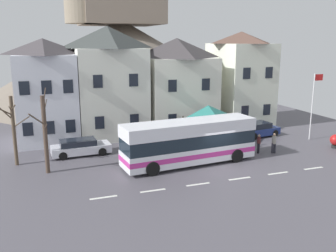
# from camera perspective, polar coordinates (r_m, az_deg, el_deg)

# --- Properties ---
(ground_plane) EXTENTS (40.00, 60.00, 0.07)m
(ground_plane) POSITION_cam_1_polar(r_m,az_deg,el_deg) (26.85, 8.57, -6.45)
(ground_plane) COLOR #504C55
(townhouse_00) EXTENTS (5.06, 6.32, 9.08)m
(townhouse_00) POSITION_cam_1_polar(r_m,az_deg,el_deg) (34.65, -18.35, 5.23)
(townhouse_00) COLOR silver
(townhouse_00) RESTS_ON ground_plane
(townhouse_01) EXTENTS (6.19, 6.69, 10.20)m
(townhouse_01) POSITION_cam_1_polar(r_m,az_deg,el_deg) (35.34, -9.13, 6.79)
(townhouse_01) COLOR silver
(townhouse_01) RESTS_ON ground_plane
(townhouse_02) EXTENTS (6.64, 6.62, 9.12)m
(townhouse_02) POSITION_cam_1_polar(r_m,az_deg,el_deg) (37.19, 1.35, 6.42)
(townhouse_02) COLOR silver
(townhouse_02) RESTS_ON ground_plane
(townhouse_03) EXTENTS (5.05, 6.87, 9.80)m
(townhouse_03) POSITION_cam_1_polar(r_m,az_deg,el_deg) (40.41, 11.03, 7.21)
(townhouse_03) COLOR silver
(townhouse_03) RESTS_ON ground_plane
(hilltop_castle) EXTENTS (42.92, 42.92, 19.84)m
(hilltop_castle) POSITION_cam_1_polar(r_m,az_deg,el_deg) (58.37, -7.39, 10.67)
(hilltop_castle) COLOR #72675A
(hilltop_castle) RESTS_ON ground_plane
(transit_bus) EXTENTS (10.24, 3.35, 3.24)m
(transit_bus) POSITION_cam_1_polar(r_m,az_deg,el_deg) (26.91, 3.34, -2.56)
(transit_bus) COLOR white
(transit_bus) RESTS_ON ground_plane
(bus_shelter) EXTENTS (3.60, 3.60, 3.54)m
(bus_shelter) POSITION_cam_1_polar(r_m,az_deg,el_deg) (31.47, 6.24, 2.15)
(bus_shelter) COLOR #473D33
(bus_shelter) RESTS_ON ground_plane
(parked_car_00) EXTENTS (4.09, 2.43, 1.35)m
(parked_car_00) POSITION_cam_1_polar(r_m,az_deg,el_deg) (35.94, 13.76, -0.51)
(parked_car_00) COLOR navy
(parked_car_00) RESTS_ON ground_plane
(parked_car_01) EXTENTS (4.65, 2.08, 1.27)m
(parked_car_01) POSITION_cam_1_polar(r_m,az_deg,el_deg) (30.05, -13.42, -3.21)
(parked_car_01) COLOR silver
(parked_car_01) RESTS_ON ground_plane
(pedestrian_00) EXTENTS (0.39, 0.33, 1.65)m
(pedestrian_00) POSITION_cam_1_polar(r_m,az_deg,el_deg) (30.83, 16.08, -2.50)
(pedestrian_00) COLOR #2D2D38
(pedestrian_00) RESTS_ON ground_plane
(pedestrian_01) EXTENTS (0.38, 0.29, 1.57)m
(pedestrian_01) POSITION_cam_1_polar(r_m,az_deg,el_deg) (31.27, 11.16, -2.12)
(pedestrian_01) COLOR #38332D
(pedestrian_01) RESTS_ON ground_plane
(pedestrian_02) EXTENTS (0.31, 0.32, 1.54)m
(pedestrian_02) POSITION_cam_1_polar(r_m,az_deg,el_deg) (30.57, 13.86, -2.65)
(pedestrian_02) COLOR black
(pedestrian_02) RESTS_ON ground_plane
(public_bench) EXTENTS (1.65, 0.48, 0.87)m
(public_bench) POSITION_cam_1_polar(r_m,az_deg,el_deg) (34.66, 7.47, -1.06)
(public_bench) COLOR brown
(public_bench) RESTS_ON ground_plane
(flagpole) EXTENTS (0.95, 0.10, 6.03)m
(flagpole) POSITION_cam_1_polar(r_m,az_deg,el_deg) (35.66, 21.57, 3.58)
(flagpole) COLOR silver
(flagpole) RESTS_ON ground_plane
(harbour_buoy) EXTENTS (0.93, 0.93, 1.18)m
(harbour_buoy) POSITION_cam_1_polar(r_m,az_deg,el_deg) (34.15, 24.50, -2.04)
(harbour_buoy) COLOR black
(harbour_buoy) RESTS_ON ground_plane
(bare_tree_00) EXTENTS (2.20, 1.58, 5.09)m
(bare_tree_00) POSITION_cam_1_polar(r_m,az_deg,el_deg) (28.55, -22.80, -0.42)
(bare_tree_00) COLOR brown
(bare_tree_00) RESTS_ON ground_plane
(bare_tree_01) EXTENTS (1.28, 1.89, 5.77)m
(bare_tree_01) POSITION_cam_1_polar(r_m,az_deg,el_deg) (26.10, -18.50, -1.08)
(bare_tree_01) COLOR #47382D
(bare_tree_01) RESTS_ON ground_plane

